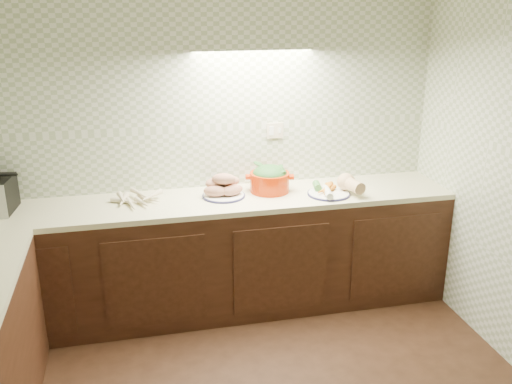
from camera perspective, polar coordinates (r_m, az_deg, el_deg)
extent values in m
cube|color=#98A784|center=(4.32, -5.15, 5.48)|extent=(3.60, 0.05, 2.60)
cube|color=beige|center=(4.43, 1.91, 6.17)|extent=(0.13, 0.01, 0.12)
cube|color=black|center=(4.36, -4.30, -6.54)|extent=(3.60, 0.60, 0.86)
cube|color=beige|center=(4.18, -4.46, -0.98)|extent=(3.60, 0.60, 0.04)
cone|color=beige|center=(4.16, -10.19, -0.77)|extent=(0.17, 0.19, 0.04)
cone|color=beige|center=(4.23, -10.86, -0.49)|extent=(0.18, 0.15, 0.04)
cone|color=beige|center=(4.24, -13.34, -0.64)|extent=(0.14, 0.15, 0.04)
cone|color=beige|center=(4.15, -11.35, -0.90)|extent=(0.16, 0.14, 0.04)
cone|color=beige|center=(4.22, -13.40, -0.70)|extent=(0.15, 0.21, 0.05)
cone|color=beige|center=(4.21, -11.86, -0.32)|extent=(0.04, 0.21, 0.04)
cone|color=beige|center=(4.15, -11.33, -0.66)|extent=(0.17, 0.16, 0.04)
cone|color=beige|center=(4.19, -10.83, -0.27)|extent=(0.10, 0.20, 0.04)
cylinder|color=#1B1A45|center=(4.22, -3.25, -0.38)|extent=(0.32, 0.32, 0.01)
cylinder|color=white|center=(4.22, -3.25, -0.36)|extent=(0.30, 0.30, 0.02)
ellipsoid|color=#A46D56|center=(4.17, -4.10, 0.09)|extent=(0.18, 0.10, 0.08)
ellipsoid|color=#A46D56|center=(4.19, -2.40, 0.20)|extent=(0.18, 0.10, 0.08)
ellipsoid|color=#A46D56|center=(4.26, -3.44, 0.51)|extent=(0.18, 0.10, 0.08)
ellipsoid|color=#A46D56|center=(4.22, -3.98, 0.94)|extent=(0.18, 0.10, 0.08)
ellipsoid|color=#A46D56|center=(4.25, -2.82, 1.10)|extent=(0.18, 0.10, 0.08)
ellipsoid|color=#A46D56|center=(4.17, -3.25, 1.33)|extent=(0.18, 0.10, 0.08)
cylinder|color=black|center=(4.33, -3.41, 0.46)|extent=(0.17, 0.17, 0.06)
sphere|color=maroon|center=(4.31, -3.65, 1.14)|extent=(0.09, 0.09, 0.09)
sphere|color=white|center=(4.33, -3.01, 1.07)|extent=(0.05, 0.05, 0.05)
cylinder|color=#B82802|center=(4.31, 1.38, 0.99)|extent=(0.36, 0.36, 0.15)
cube|color=#B82802|center=(4.29, -0.80, 1.52)|extent=(0.05, 0.07, 0.02)
cube|color=#B82802|center=(4.30, 3.56, 1.52)|extent=(0.05, 0.07, 0.02)
ellipsoid|color=#356E2C|center=(4.29, 1.38, 1.75)|extent=(0.27, 0.27, 0.15)
cylinder|color=#1B1A45|center=(4.29, 7.28, -0.18)|extent=(0.32, 0.32, 0.01)
cylinder|color=white|center=(4.29, 7.28, -0.16)|extent=(0.30, 0.30, 0.02)
cone|color=orange|center=(4.27, 6.63, 0.12)|extent=(0.14, 0.17, 0.04)
cone|color=orange|center=(4.27, 6.55, 0.15)|extent=(0.13, 0.17, 0.04)
cone|color=orange|center=(4.30, 6.61, 0.26)|extent=(0.13, 0.17, 0.04)
cone|color=orange|center=(4.28, 6.97, 0.43)|extent=(0.12, 0.18, 0.04)
cone|color=orange|center=(4.30, 7.00, 0.53)|extent=(0.11, 0.18, 0.04)
cone|color=orange|center=(4.29, 6.52, 0.51)|extent=(0.17, 0.14, 0.04)
cylinder|color=white|center=(4.22, 7.17, -0.02)|extent=(0.09, 0.21, 0.05)
cylinder|color=#32702E|center=(4.35, 6.12, 0.62)|extent=(0.08, 0.13, 0.05)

